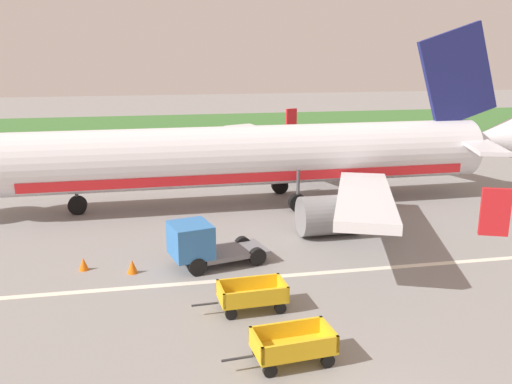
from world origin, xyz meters
The scene contains 8 objects.
grass_strip centered at (0.00, 57.88, 0.03)m, with size 220.00×28.00×0.06m, color #3D7033.
apron_stripe centered at (0.00, 10.58, 0.01)m, with size 120.00×0.36×0.01m, color silver.
airplane centered at (1.60, 22.09, 3.05)m, with size 37.55×30.29×11.34m.
baggage_cart_fourth_in_row centered at (-1.42, 3.97, 0.60)m, with size 3.60×1.63×1.07m.
baggage_cart_far_end centered at (-2.01, 7.74, 0.60)m, with size 3.59×1.54×1.07m.
service_truck_beside_carts centered at (-3.47, 12.34, 1.10)m, with size 4.70×2.88×2.10m.
traffic_cone_near_plane centered at (-8.67, 12.96, 0.29)m, with size 0.44×0.44×0.58m, color orange.
traffic_cone_mid_apron centered at (-6.53, 12.19, 0.31)m, with size 0.47×0.47×0.62m, color orange.
Camera 1 is at (-5.48, -10.83, 9.55)m, focal length 38.37 mm.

